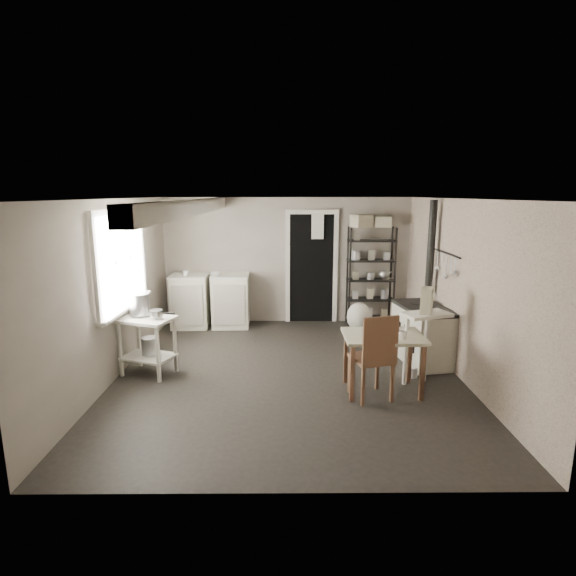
{
  "coord_description": "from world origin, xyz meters",
  "views": [
    {
      "loc": [
        -0.04,
        -5.69,
        2.36
      ],
      "look_at": [
        0.0,
        0.3,
        1.1
      ],
      "focal_mm": 28.0,
      "sensor_mm": 36.0,
      "label": 1
    }
  ],
  "objects_px": {
    "chair": "(371,358)",
    "flour_sack": "(359,317)",
    "prep_table": "(148,345)",
    "shelf_rack": "(371,273)",
    "stove": "(423,331)",
    "work_table": "(382,361)",
    "base_cabinets": "(211,301)",
    "stockpot": "(140,304)"
  },
  "relations": [
    {
      "from": "chair",
      "to": "flour_sack",
      "type": "bearing_deg",
      "value": 67.98
    },
    {
      "from": "prep_table",
      "to": "shelf_rack",
      "type": "height_order",
      "value": "shelf_rack"
    },
    {
      "from": "shelf_rack",
      "to": "stove",
      "type": "distance_m",
      "value": 2.0
    },
    {
      "from": "stove",
      "to": "work_table",
      "type": "distance_m",
      "value": 1.28
    },
    {
      "from": "base_cabinets",
      "to": "shelf_rack",
      "type": "distance_m",
      "value": 2.94
    },
    {
      "from": "prep_table",
      "to": "work_table",
      "type": "bearing_deg",
      "value": -10.6
    },
    {
      "from": "prep_table",
      "to": "flour_sack",
      "type": "bearing_deg",
      "value": 31.55
    },
    {
      "from": "prep_table",
      "to": "stockpot",
      "type": "xyz_separation_m",
      "value": [
        -0.1,
        0.09,
        0.54
      ]
    },
    {
      "from": "stockpot",
      "to": "base_cabinets",
      "type": "bearing_deg",
      "value": 74.83
    },
    {
      "from": "prep_table",
      "to": "base_cabinets",
      "type": "xyz_separation_m",
      "value": [
        0.47,
        2.21,
        0.06
      ]
    },
    {
      "from": "stove",
      "to": "stockpot",
      "type": "bearing_deg",
      "value": 176.31
    },
    {
      "from": "base_cabinets",
      "to": "prep_table",
      "type": "bearing_deg",
      "value": -103.64
    },
    {
      "from": "chair",
      "to": "work_table",
      "type": "bearing_deg",
      "value": 28.44
    },
    {
      "from": "flour_sack",
      "to": "base_cabinets",
      "type": "bearing_deg",
      "value": 173.41
    },
    {
      "from": "base_cabinets",
      "to": "stove",
      "type": "xyz_separation_m",
      "value": [
        3.3,
        -1.77,
        -0.02
      ]
    },
    {
      "from": "stockpot",
      "to": "chair",
      "type": "distance_m",
      "value": 3.07
    },
    {
      "from": "chair",
      "to": "flour_sack",
      "type": "distance_m",
      "value": 2.66
    },
    {
      "from": "chair",
      "to": "base_cabinets",
      "type": "bearing_deg",
      "value": 112.81
    },
    {
      "from": "flour_sack",
      "to": "stove",
      "type": "bearing_deg",
      "value": -65.41
    },
    {
      "from": "base_cabinets",
      "to": "stove",
      "type": "distance_m",
      "value": 3.74
    },
    {
      "from": "prep_table",
      "to": "chair",
      "type": "xyz_separation_m",
      "value": [
        2.82,
        -0.73,
        0.08
      ]
    },
    {
      "from": "prep_table",
      "to": "chair",
      "type": "distance_m",
      "value": 2.91
    },
    {
      "from": "stockpot",
      "to": "stove",
      "type": "distance_m",
      "value": 3.93
    },
    {
      "from": "prep_table",
      "to": "base_cabinets",
      "type": "relative_size",
      "value": 0.54
    },
    {
      "from": "base_cabinets",
      "to": "shelf_rack",
      "type": "xyz_separation_m",
      "value": [
        2.9,
        0.12,
        0.49
      ]
    },
    {
      "from": "work_table",
      "to": "chair",
      "type": "height_order",
      "value": "chair"
    },
    {
      "from": "base_cabinets",
      "to": "flour_sack",
      "type": "distance_m",
      "value": 2.66
    },
    {
      "from": "stove",
      "to": "work_table",
      "type": "height_order",
      "value": "stove"
    },
    {
      "from": "base_cabinets",
      "to": "work_table",
      "type": "relative_size",
      "value": 1.53
    },
    {
      "from": "stockpot",
      "to": "chair",
      "type": "height_order",
      "value": "stockpot"
    },
    {
      "from": "shelf_rack",
      "to": "stove",
      "type": "xyz_separation_m",
      "value": [
        0.41,
        -1.89,
        -0.51
      ]
    },
    {
      "from": "stockpot",
      "to": "chair",
      "type": "bearing_deg",
      "value": -15.53
    },
    {
      "from": "stockpot",
      "to": "work_table",
      "type": "xyz_separation_m",
      "value": [
        3.09,
        -0.65,
        -0.56
      ]
    },
    {
      "from": "shelf_rack",
      "to": "chair",
      "type": "xyz_separation_m",
      "value": [
        -0.55,
        -3.06,
        -0.46
      ]
    },
    {
      "from": "work_table",
      "to": "flour_sack",
      "type": "bearing_deg",
      "value": 87.28
    },
    {
      "from": "prep_table",
      "to": "stove",
      "type": "xyz_separation_m",
      "value": [
        3.78,
        0.45,
        0.04
      ]
    },
    {
      "from": "shelf_rack",
      "to": "flour_sack",
      "type": "relative_size",
      "value": 3.53
    },
    {
      "from": "chair",
      "to": "flour_sack",
      "type": "relative_size",
      "value": 2.06
    },
    {
      "from": "stove",
      "to": "flour_sack",
      "type": "height_order",
      "value": "stove"
    },
    {
      "from": "prep_table",
      "to": "base_cabinets",
      "type": "bearing_deg",
      "value": 77.88
    },
    {
      "from": "base_cabinets",
      "to": "stove",
      "type": "height_order",
      "value": "base_cabinets"
    },
    {
      "from": "stove",
      "to": "chair",
      "type": "height_order",
      "value": "chair"
    }
  ]
}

